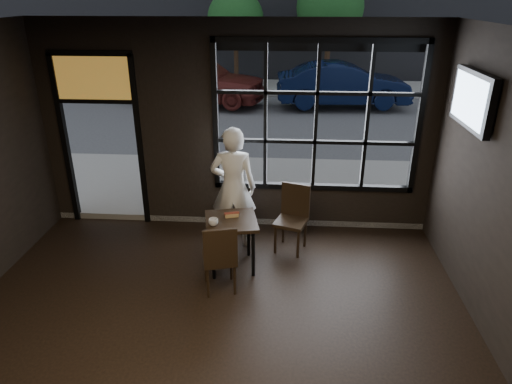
# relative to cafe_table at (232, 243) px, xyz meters

# --- Properties ---
(ceiling) EXTENTS (6.00, 7.00, 0.02)m
(ceiling) POSITION_rel_cafe_table_xyz_m (-0.07, -2.22, 2.84)
(ceiling) COLOR black
(ceiling) RESTS_ON ground
(window_frame) EXTENTS (3.06, 0.12, 2.28)m
(window_frame) POSITION_rel_cafe_table_xyz_m (1.13, 1.28, 1.43)
(window_frame) COLOR black
(window_frame) RESTS_ON ground
(stained_transom) EXTENTS (1.20, 0.06, 0.70)m
(stained_transom) POSITION_rel_cafe_table_xyz_m (-2.17, 1.28, 1.98)
(stained_transom) COLOR orange
(stained_transom) RESTS_ON ground
(street_asphalt) EXTENTS (60.00, 41.00, 0.04)m
(street_asphalt) POSITION_rel_cafe_table_xyz_m (-0.07, 21.78, -0.39)
(street_asphalt) COLOR #545456
(street_asphalt) RESTS_ON ground
(cafe_table) EXTENTS (0.80, 0.80, 0.73)m
(cafe_table) POSITION_rel_cafe_table_xyz_m (0.00, 0.00, 0.00)
(cafe_table) COLOR black
(cafe_table) RESTS_ON floor
(chair_near) EXTENTS (0.50, 0.50, 0.95)m
(chair_near) POSITION_rel_cafe_table_xyz_m (-0.09, -0.51, 0.11)
(chair_near) COLOR black
(chair_near) RESTS_ON floor
(chair_window) EXTENTS (0.54, 0.54, 0.98)m
(chair_window) POSITION_rel_cafe_table_xyz_m (0.80, 0.51, 0.13)
(chair_window) COLOR black
(chair_window) RESTS_ON floor
(man) EXTENTS (0.67, 0.44, 1.82)m
(man) POSITION_rel_cafe_table_xyz_m (-0.04, 0.65, 0.54)
(man) COLOR white
(man) RESTS_ON floor
(hotdog) EXTENTS (0.21, 0.13, 0.06)m
(hotdog) POSITION_rel_cafe_table_xyz_m (-0.00, 0.09, 0.39)
(hotdog) COLOR tan
(hotdog) RESTS_ON cafe_table
(cup) EXTENTS (0.16, 0.16, 0.10)m
(cup) POSITION_rel_cafe_table_xyz_m (-0.21, -0.18, 0.41)
(cup) COLOR silver
(cup) RESTS_ON cafe_table
(tv) EXTENTS (0.13, 1.13, 0.66)m
(tv) POSITION_rel_cafe_table_xyz_m (2.86, 0.09, 1.99)
(tv) COLOR black
(tv) RESTS_ON wall_right
(navy_car) EXTENTS (4.28, 1.72, 1.38)m
(navy_car) POSITION_rel_cafe_table_xyz_m (2.46, 9.54, 0.43)
(navy_car) COLOR black
(navy_car) RESTS_ON street_asphalt
(maroon_car) EXTENTS (4.81, 2.70, 1.55)m
(maroon_car) POSITION_rel_cafe_table_xyz_m (-2.29, 9.73, 0.51)
(maroon_car) COLOR maroon
(maroon_car) RESTS_ON street_asphalt
(tree_left) EXTENTS (2.13, 2.13, 3.64)m
(tree_left) POSITION_rel_cafe_table_xyz_m (-1.35, 12.97, 2.19)
(tree_left) COLOR #332114
(tree_left) RESTS_ON street_asphalt
(tree_right) EXTENTS (2.48, 2.48, 4.23)m
(tree_right) POSITION_rel_cafe_table_xyz_m (2.18, 12.90, 2.62)
(tree_right) COLOR #332114
(tree_right) RESTS_ON street_asphalt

